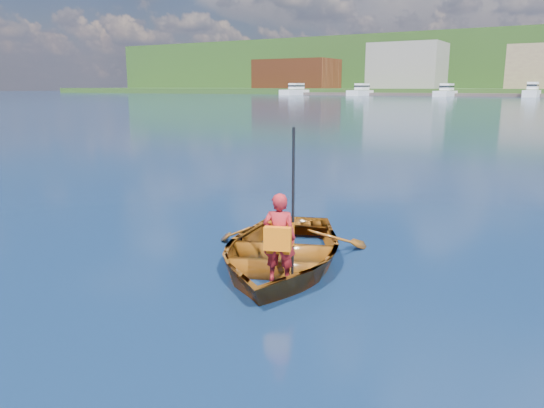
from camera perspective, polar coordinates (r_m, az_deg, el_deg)
name	(u,v)px	position (r m, az deg, el deg)	size (l,w,h in m)	color
ground	(315,290)	(6.89, 4.65, -9.21)	(600.00, 600.00, 0.00)	#0F283C
rowboat	(280,251)	(7.71, 0.86, -5.07)	(3.59, 4.19, 0.73)	brown
child_paddler	(279,237)	(6.70, 0.81, -3.61)	(0.49, 0.43, 1.96)	#A71C24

